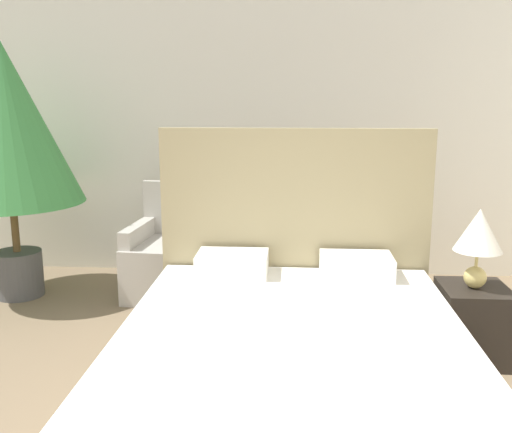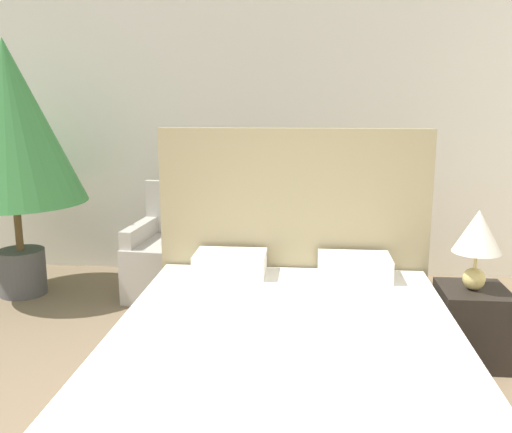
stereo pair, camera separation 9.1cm
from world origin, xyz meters
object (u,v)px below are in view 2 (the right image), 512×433
table_lamp (478,236)px  bed (286,361)px  armchair_near_window_right (282,263)px  side_table (226,267)px  armchair_near_window_left (171,260)px  potted_palm (9,127)px  nightstand (471,325)px

table_lamp → bed: bearing=-148.0°
armchair_near_window_right → side_table: bearing=171.6°
armchair_near_window_left → potted_palm: size_ratio=0.44×
armchair_near_window_right → table_lamp: 1.71m
side_table → nightstand: bearing=-32.5°
table_lamp → side_table: 2.08m
armchair_near_window_right → nightstand: bearing=-48.4°
armchair_near_window_right → table_lamp: (1.22, -1.08, 0.53)m
bed → nightstand: size_ratio=4.60×
bed → potted_palm: 3.01m
bed → armchair_near_window_left: bed is taller
potted_palm → table_lamp: potted_palm is taller
nightstand → bed: bearing=-147.8°
nightstand → side_table: 2.01m
bed → potted_palm: bearing=144.2°
bed → nightstand: 1.33m
nightstand → table_lamp: 0.57m
potted_palm → table_lamp: bearing=-15.6°
bed → armchair_near_window_left: bearing=120.3°
bed → side_table: 1.87m
side_table → armchair_near_window_left: bearing=-179.0°
nightstand → side_table: size_ratio=1.02×
armchair_near_window_right → table_lamp: table_lamp is taller
table_lamp → side_table: (-1.68, 1.09, -0.57)m
nightstand → table_lamp: (-0.01, -0.01, 0.57)m
potted_palm → table_lamp: (3.38, -0.94, -0.58)m
potted_palm → bed: bearing=-35.8°
bed → armchair_near_window_right: bearing=93.4°
bed → table_lamp: bed is taller
armchair_near_window_right → nightstand: armchair_near_window_right is taller
armchair_near_window_right → side_table: (-0.47, 0.01, -0.05)m
armchair_near_window_left → bed: bearing=-54.9°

